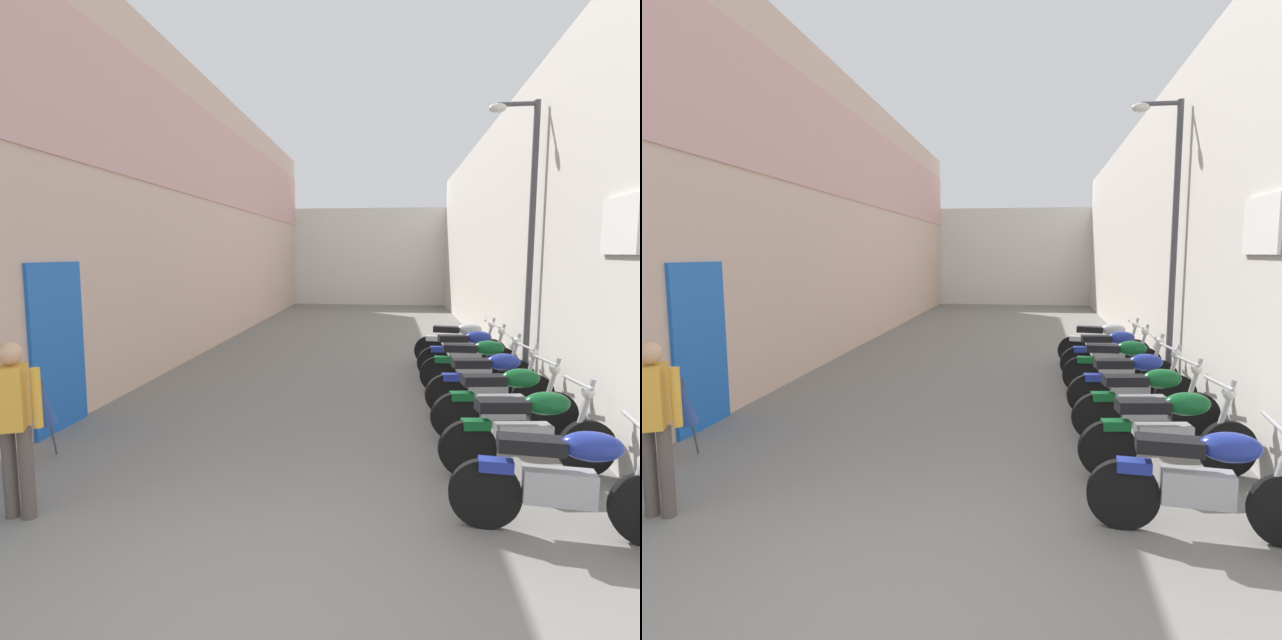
{
  "view_description": "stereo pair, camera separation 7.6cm",
  "coord_description": "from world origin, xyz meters",
  "views": [
    {
      "loc": [
        0.96,
        -2.98,
        2.32
      ],
      "look_at": [
        -0.08,
        4.97,
        1.31
      ],
      "focal_mm": 30.04,
      "sensor_mm": 36.0,
      "label": 1
    },
    {
      "loc": [
        1.03,
        -2.97,
        2.32
      ],
      "look_at": [
        -0.08,
        4.97,
        1.31
      ],
      "focal_mm": 30.04,
      "sensor_mm": 36.0,
      "label": 2
    }
  ],
  "objects": [
    {
      "name": "ground_plane",
      "position": [
        0.0,
        8.59,
        0.0
      ],
      "size": [
        37.17,
        37.17,
        0.0
      ],
      "primitive_type": "plane",
      "color": "slate"
    },
    {
      "name": "building_left",
      "position": [
        -3.54,
        10.54,
        3.22
      ],
      "size": [
        0.45,
        21.17,
        6.37
      ],
      "color": "beige",
      "rests_on": "ground"
    },
    {
      "name": "building_right",
      "position": [
        3.55,
        10.58,
        2.7
      ],
      "size": [
        0.45,
        21.17,
        5.4
      ],
      "color": "beige",
      "rests_on": "ground"
    },
    {
      "name": "building_far_end",
      "position": [
        0.0,
        22.17,
        2.15
      ],
      "size": [
        9.7,
        2.0,
        4.3
      ],
      "primitive_type": "cube",
      "color": "silver",
      "rests_on": "ground"
    },
    {
      "name": "motorcycle_nearest",
      "position": [
        2.41,
        1.39,
        0.5
      ],
      "size": [
        1.85,
        0.58,
        1.04
      ],
      "color": "black",
      "rests_on": "ground"
    },
    {
      "name": "motorcycle_second",
      "position": [
        2.41,
        2.6,
        0.5
      ],
      "size": [
        1.84,
        0.58,
        1.04
      ],
      "color": "black",
      "rests_on": "ground"
    },
    {
      "name": "motorcycle_third",
      "position": [
        2.41,
        3.72,
        0.5
      ],
      "size": [
        1.84,
        0.58,
        1.04
      ],
      "color": "black",
      "rests_on": "ground"
    },
    {
      "name": "motorcycle_fourth",
      "position": [
        2.41,
        4.73,
        0.5
      ],
      "size": [
        1.84,
        0.58,
        1.04
      ],
      "color": "black",
      "rests_on": "ground"
    },
    {
      "name": "motorcycle_fifth",
      "position": [
        2.41,
        5.91,
        0.5
      ],
      "size": [
        1.85,
        0.58,
        1.04
      ],
      "color": "black",
      "rests_on": "ground"
    },
    {
      "name": "motorcycle_sixth",
      "position": [
        2.41,
        6.97,
        0.5
      ],
      "size": [
        1.85,
        0.58,
        1.04
      ],
      "color": "black",
      "rests_on": "ground"
    },
    {
      "name": "motorcycle_seventh",
      "position": [
        2.41,
        8.08,
        0.5
      ],
      "size": [
        1.83,
        0.58,
        1.04
      ],
      "color": "black",
      "rests_on": "ground"
    },
    {
      "name": "pedestrian_by_doorway",
      "position": [
        -2.24,
        1.11,
        0.92
      ],
      "size": [
        0.52,
        0.39,
        1.57
      ],
      "color": "#564C47",
      "rests_on": "ground"
    },
    {
      "name": "umbrella_leaning",
      "position": [
        -2.83,
        2.34,
        0.68
      ],
      "size": [
        0.2,
        0.35,
        0.97
      ],
      "color": "#4C4C4C",
      "rests_on": "ground"
    },
    {
      "name": "street_lamp",
      "position": [
        3.11,
        6.07,
        2.74
      ],
      "size": [
        0.79,
        0.18,
        4.68
      ],
      "color": "#47474C",
      "rests_on": "ground"
    }
  ]
}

